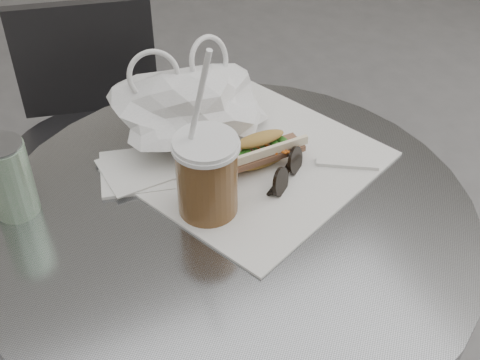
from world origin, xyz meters
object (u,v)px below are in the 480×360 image
banh_mi (260,151)px  iced_coffee (207,175)px  chair_far (105,192)px  sunglasses (287,173)px  drink_can (10,178)px  cafe_table (233,327)px

banh_mi → iced_coffee: size_ratio=0.62×
chair_far → iced_coffee: size_ratio=2.69×
sunglasses → drink_can: bearing=125.5°
chair_far → sunglasses: bearing=124.0°
drink_can → chair_far: bearing=60.6°
cafe_table → banh_mi: (0.10, 0.09, 0.31)m
cafe_table → drink_can: 0.47m
banh_mi → drink_can: 0.39m
sunglasses → drink_can: drink_can is taller
chair_far → drink_can: 0.65m
banh_mi → iced_coffee: bearing=-154.9°
cafe_table → sunglasses: sunglasses is taller
cafe_table → chair_far: bearing=95.1°
chair_far → drink_can: drink_can is taller
banh_mi → cafe_table: bearing=-137.5°
banh_mi → sunglasses: 0.06m
iced_coffee → cafe_table: bearing=-52.4°
sunglasses → chair_far: bearing=71.7°
banh_mi → sunglasses: banh_mi is taller
chair_far → banh_mi: size_ratio=4.32×
iced_coffee → drink_can: 0.29m
banh_mi → iced_coffee: iced_coffee is taller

